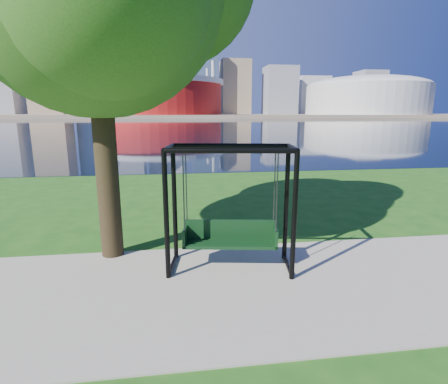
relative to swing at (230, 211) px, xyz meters
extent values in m
plane|color=#1E5114|center=(-0.04, -0.37, -1.22)|extent=(900.00, 900.00, 0.00)
cube|color=#9E937F|center=(-0.04, -0.87, -1.20)|extent=(120.00, 4.00, 0.03)
cube|color=black|center=(-0.04, 101.63, -1.21)|extent=(900.00, 180.00, 0.02)
cube|color=#937F60|center=(-0.04, 305.63, -0.22)|extent=(900.00, 228.00, 2.00)
cylinder|color=maroon|center=(-10.04, 234.63, 11.78)|extent=(80.00, 80.00, 22.00)
cylinder|color=silver|center=(-10.04, 234.63, 21.28)|extent=(83.00, 83.00, 3.00)
cylinder|color=silver|center=(22.87, 253.63, 16.78)|extent=(2.00, 2.00, 32.00)
cylinder|color=silver|center=(-42.95, 253.63, 16.78)|extent=(2.00, 2.00, 32.00)
cylinder|color=silver|center=(-42.95, 215.63, 16.78)|extent=(2.00, 2.00, 32.00)
cylinder|color=silver|center=(22.87, 215.63, 16.78)|extent=(2.00, 2.00, 32.00)
cylinder|color=beige|center=(134.96, 234.63, 10.78)|extent=(84.00, 84.00, 20.00)
ellipsoid|color=beige|center=(134.96, 234.63, 19.78)|extent=(84.00, 84.00, 15.12)
cube|color=#998466|center=(-100.04, 299.63, 44.78)|extent=(26.00, 26.00, 88.00)
cube|color=slate|center=(-70.04, 324.63, 48.28)|extent=(30.00, 24.00, 95.00)
cube|color=gray|center=(-40.04, 304.63, 36.78)|extent=(24.00, 24.00, 72.00)
cube|color=silver|center=(-10.04, 334.63, 40.78)|extent=(32.00, 28.00, 80.00)
cube|color=slate|center=(24.96, 309.63, 29.78)|extent=(22.00, 22.00, 58.00)
cube|color=#998466|center=(54.96, 324.63, 24.78)|extent=(26.00, 26.00, 48.00)
cube|color=gray|center=(94.96, 314.63, 21.78)|extent=(28.00, 24.00, 42.00)
cube|color=silver|center=(134.96, 339.63, 18.78)|extent=(30.00, 26.00, 36.00)
cube|color=gray|center=(184.96, 319.63, 20.78)|extent=(24.00, 24.00, 40.00)
cube|color=#998466|center=(224.96, 334.63, 16.78)|extent=(26.00, 26.00, 32.00)
cylinder|color=black|center=(-1.25, -0.32, 0.02)|extent=(0.11, 0.11, 2.47)
cylinder|color=black|center=(1.09, -0.69, 0.02)|extent=(0.11, 0.11, 2.47)
cylinder|color=black|center=(-1.10, 0.63, 0.02)|extent=(0.11, 0.11, 2.47)
cylinder|color=black|center=(1.24, 0.26, 0.02)|extent=(0.11, 0.11, 2.47)
cylinder|color=black|center=(-0.08, -0.51, 1.25)|extent=(2.35, 0.47, 0.10)
cylinder|color=black|center=(0.07, 0.45, 1.25)|extent=(2.35, 0.47, 0.10)
cylinder|color=black|center=(-1.17, 0.16, 1.25)|extent=(0.25, 0.97, 0.10)
cylinder|color=black|center=(-1.17, 0.16, -1.13)|extent=(0.23, 0.97, 0.08)
cylinder|color=black|center=(1.16, -0.22, 1.25)|extent=(0.25, 0.97, 0.10)
cylinder|color=black|center=(1.16, -0.22, -1.13)|extent=(0.23, 0.97, 0.08)
cube|color=black|center=(0.00, -0.03, -0.68)|extent=(1.93, 0.77, 0.06)
cube|color=black|center=(0.03, 0.18, -0.44)|extent=(1.87, 0.35, 0.41)
cube|color=black|center=(-0.90, 0.11, -0.53)|extent=(0.13, 0.49, 0.37)
cube|color=black|center=(0.89, -0.17, -0.53)|extent=(0.13, 0.49, 0.37)
cylinder|color=#38383D|center=(-0.91, -0.09, 0.42)|extent=(0.03, 0.03, 1.56)
cylinder|color=#38383D|center=(0.84, -0.37, 0.42)|extent=(0.03, 0.03, 1.56)
cylinder|color=#38383D|center=(-0.85, 0.31, 0.42)|extent=(0.03, 0.03, 1.56)
cylinder|color=#38383D|center=(0.90, 0.03, 0.42)|extent=(0.03, 0.03, 1.56)
cylinder|color=black|center=(-2.50, 1.00, 1.14)|extent=(0.47, 0.47, 4.72)
camera|label=1|loc=(-1.04, -6.61, 1.91)|focal=28.00mm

